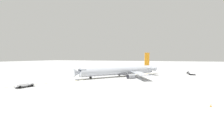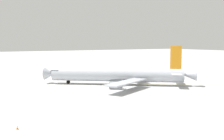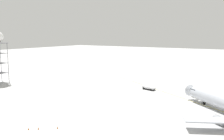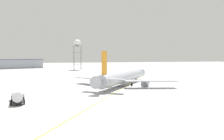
{
  "view_description": "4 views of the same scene",
  "coord_description": "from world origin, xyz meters",
  "views": [
    {
      "loc": [
        -22.42,
        67.98,
        9.25
      ],
      "look_at": [
        2.5,
        2.54,
        3.3
      ],
      "focal_mm": 24.31,
      "sensor_mm": 36.0,
      "label": 1
    },
    {
      "loc": [
        -72.27,
        44.99,
        12.88
      ],
      "look_at": [
        0.05,
        1.23,
        4.43
      ],
      "focal_mm": 46.21,
      "sensor_mm": 36.0,
      "label": 2
    },
    {
      "loc": [
        -70.83,
        -5.29,
        21.84
      ],
      "look_at": [
        -1.1,
        38.79,
        9.93
      ],
      "focal_mm": 40.9,
      "sensor_mm": 36.0,
      "label": 3
    },
    {
      "loc": [
        -27.9,
        -76.55,
        10.04
      ],
      "look_at": [
        -0.55,
        14.53,
        4.5
      ],
      "focal_mm": 37.26,
      "sensor_mm": 36.0,
      "label": 4
    }
  ],
  "objects": [
    {
      "name": "safety_cone_near",
      "position": [
        -29.86,
        35.56,
        0.28
      ],
      "size": [
        0.36,
        0.36,
        0.55
      ],
      "color": "orange",
      "rests_on": "ground_plane"
    },
    {
      "name": "safety_cone_far",
      "position": [
        -34.0,
        40.57,
        0.28
      ],
      "size": [
        0.36,
        0.36,
        0.55
      ],
      "color": "orange",
      "rests_on": "ground_plane"
    },
    {
      "name": "safety_cone_mid",
      "position": [
        -32.6,
        38.88,
        0.28
      ],
      "size": [
        0.36,
        0.36,
        0.55
      ],
      "color": "orange",
      "rests_on": "ground_plane"
    },
    {
      "name": "pushback_tug_truck",
      "position": [
        19.22,
        34.75,
        0.81
      ],
      "size": [
        3.43,
        5.54,
        1.3
      ],
      "rotation": [
        0.0,
        0.0,
        4.47
      ],
      "color": "#232326",
      "rests_on": "ground_plane"
    }
  ]
}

